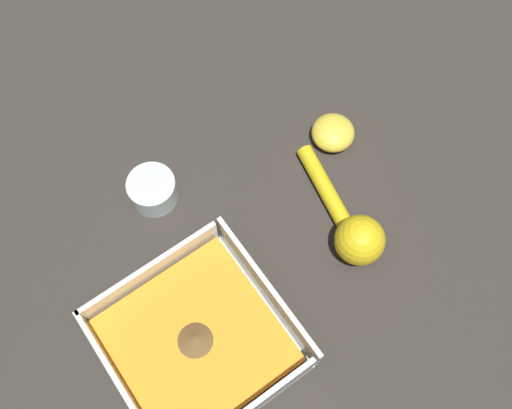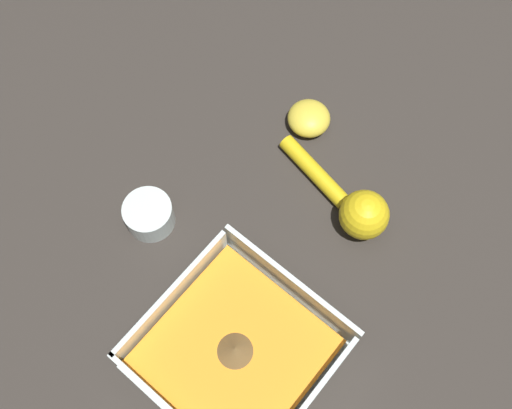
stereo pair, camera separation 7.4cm
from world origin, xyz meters
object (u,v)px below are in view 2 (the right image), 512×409
object	(u,v)px
lemon_half	(309,118)
spice_bowl	(149,215)
square_dish	(238,351)
lemon_squeezer	(355,207)

from	to	relation	value
lemon_half	spice_bowl	bearing A→B (deg)	74.60
spice_bowl	square_dish	bearing A→B (deg)	163.91
lemon_half	square_dish	bearing A→B (deg)	113.40
square_dish	spice_bowl	size ratio (longest dim) A/B	3.18
lemon_squeezer	spice_bowl	bearing A→B (deg)	-127.47
square_dish	lemon_half	size ratio (longest dim) A/B	3.39
lemon_squeezer	lemon_half	world-z (taller)	lemon_squeezer
spice_bowl	lemon_squeezer	bearing A→B (deg)	-138.43
lemon_squeezer	square_dish	bearing A→B (deg)	-78.40
lemon_squeezer	lemon_half	xyz separation A→B (m)	(0.13, -0.07, -0.01)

